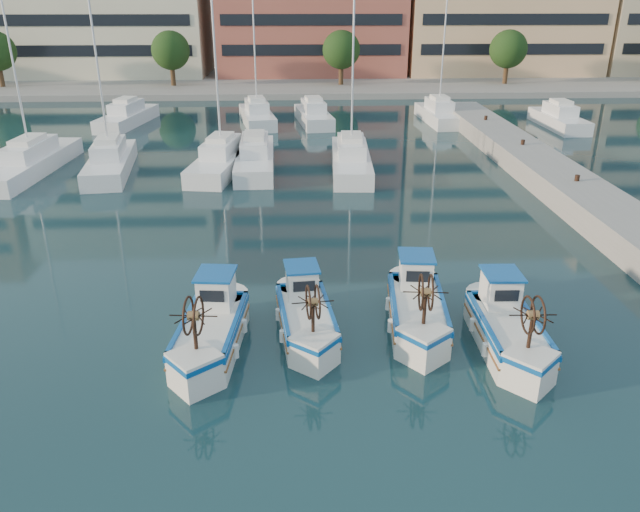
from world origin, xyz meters
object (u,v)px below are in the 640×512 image
(fishing_boat_a, at_px, (211,327))
(fishing_boat_c, at_px, (417,305))
(fishing_boat_b, at_px, (306,314))
(fishing_boat_d, at_px, (507,326))

(fishing_boat_a, xyz_separation_m, fishing_boat_c, (6.47, 1.11, 0.00))
(fishing_boat_c, bearing_deg, fishing_boat_a, -164.76)
(fishing_boat_b, relative_size, fishing_boat_d, 0.96)
(fishing_boat_d, bearing_deg, fishing_boat_a, 178.97)
(fishing_boat_d, bearing_deg, fishing_boat_b, 170.61)
(fishing_boat_b, xyz_separation_m, fishing_boat_c, (3.60, 0.32, 0.05))
(fishing_boat_a, xyz_separation_m, fishing_boat_b, (2.87, 0.79, -0.05))
(fishing_boat_b, xyz_separation_m, fishing_boat_d, (6.08, -1.12, 0.04))
(fishing_boat_a, relative_size, fishing_boat_c, 1.00)
(fishing_boat_b, bearing_deg, fishing_boat_a, -170.63)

